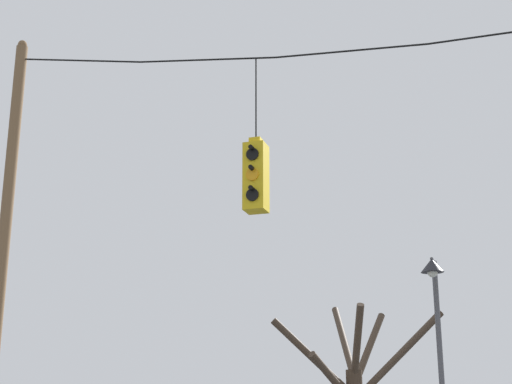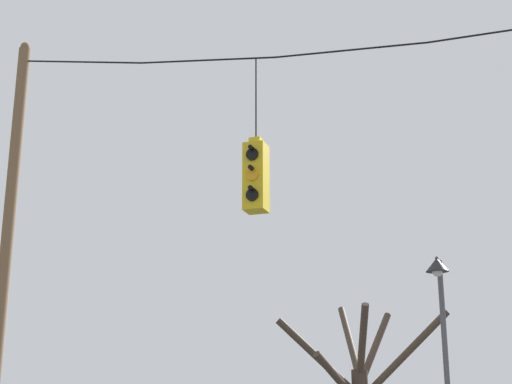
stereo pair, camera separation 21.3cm
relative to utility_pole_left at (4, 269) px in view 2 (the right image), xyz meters
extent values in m
cylinder|color=brown|center=(0.00, 0.00, -0.05)|extent=(0.21, 0.21, 8.40)
sphere|color=brown|center=(0.00, 0.00, 4.19)|extent=(0.17, 0.17, 0.17)
cylinder|color=black|center=(1.22, 0.00, 3.68)|extent=(2.44, 0.03, 0.45)
cylinder|color=black|center=(3.66, 0.00, 3.33)|extent=(2.44, 0.03, 0.31)
cylinder|color=black|center=(6.09, 0.00, 3.12)|extent=(2.44, 0.03, 0.17)
cylinder|color=black|center=(8.53, 0.00, 3.05)|extent=(2.44, 0.03, 0.03)
cube|color=yellow|center=(4.54, 0.00, 1.17)|extent=(0.34, 0.34, 1.10)
cube|color=yellow|center=(4.54, 0.00, 1.77)|extent=(0.19, 0.19, 0.10)
cylinder|color=black|center=(4.54, 0.00, 2.52)|extent=(0.02, 0.02, 1.41)
cylinder|color=black|center=(4.54, -0.18, 1.50)|extent=(0.20, 0.03, 0.20)
cylinder|color=black|center=(4.54, -0.23, 1.59)|extent=(0.07, 0.12, 0.07)
cylinder|color=orange|center=(4.54, -0.18, 1.17)|extent=(0.20, 0.03, 0.20)
cylinder|color=black|center=(4.54, -0.23, 1.26)|extent=(0.07, 0.12, 0.07)
cylinder|color=black|center=(4.54, -0.18, 0.84)|extent=(0.20, 0.03, 0.20)
cylinder|color=black|center=(4.54, -0.23, 0.93)|extent=(0.07, 0.12, 0.07)
cylinder|color=#515156|center=(6.65, 6.45, -1.65)|extent=(0.12, 0.12, 5.21)
cylinder|color=#515156|center=(6.65, 6.18, 0.91)|extent=(0.07, 0.55, 0.07)
cone|color=#232328|center=(6.65, 5.90, 0.76)|extent=(0.50, 0.50, 0.30)
sphere|color=silver|center=(6.65, 5.90, 0.61)|extent=(0.22, 0.22, 0.22)
cylinder|color=#423326|center=(4.24, 7.98, -0.59)|extent=(1.01, 2.13, 1.98)
cylinder|color=#423326|center=(4.32, 6.32, -1.61)|extent=(0.84, 1.50, 1.19)
cylinder|color=#423326|center=(4.85, 6.47, -0.78)|extent=(0.61, 1.23, 1.64)
cylinder|color=#423326|center=(3.83, 6.50, -1.12)|extent=(1.81, 1.19, 1.82)
cylinder|color=#423326|center=(5.64, 7.30, -1.03)|extent=(2.15, 0.80, 2.11)
cylinder|color=#423326|center=(4.88, 7.72, -0.81)|extent=(0.67, 1.62, 1.87)
camera|label=1|loc=(8.11, -11.14, -2.56)|focal=55.00mm
camera|label=2|loc=(8.31, -11.08, -2.56)|focal=55.00mm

